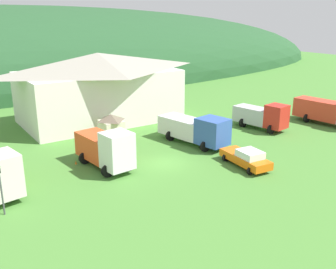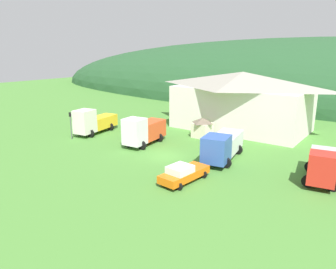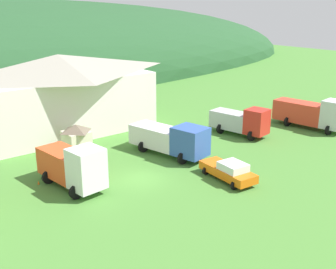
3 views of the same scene
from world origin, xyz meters
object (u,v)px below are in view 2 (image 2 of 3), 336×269
at_px(heavy_rig_white, 143,130).
at_px(traffic_light_west, 71,123).
at_px(heavy_rig_striped, 93,122).
at_px(service_pickup_orange, 183,173).
at_px(traffic_cone_near_pickup, 144,138).
at_px(depot_building, 241,100).
at_px(play_shed_cream, 202,127).
at_px(crane_truck_red, 322,165).
at_px(box_truck_blue, 222,145).

distance_m(heavy_rig_white, traffic_light_west, 10.25).
distance_m(heavy_rig_striped, service_pickup_orange, 20.99).
distance_m(heavy_rig_striped, traffic_cone_near_pickup, 7.95).
relative_size(heavy_rig_striped, service_pickup_orange, 1.40).
bearing_deg(service_pickup_orange, depot_building, -163.35).
relative_size(heavy_rig_striped, traffic_light_west, 2.08).
bearing_deg(play_shed_cream, crane_truck_red, -22.44).
xyz_separation_m(depot_building, service_pickup_orange, (4.30, -21.97, -3.60)).
height_order(play_shed_cream, box_truck_blue, box_truck_blue).
distance_m(service_pickup_orange, traffic_cone_near_pickup, 15.57).
height_order(play_shed_cream, heavy_rig_white, heavy_rig_white).
relative_size(play_shed_cream, box_truck_blue, 0.32).
bearing_deg(crane_truck_red, box_truck_blue, -99.83).
height_order(depot_building, crane_truck_red, depot_building).
bearing_deg(depot_building, heavy_rig_striped, -135.38).
bearing_deg(heavy_rig_white, service_pickup_orange, 51.50).
bearing_deg(service_pickup_orange, heavy_rig_white, -116.67).
distance_m(crane_truck_red, service_pickup_orange, 12.55).
xyz_separation_m(crane_truck_red, traffic_cone_near_pickup, (-22.65, 1.61, -1.65)).
xyz_separation_m(box_truck_blue, traffic_cone_near_pickup, (-12.66, 1.61, -1.69)).
xyz_separation_m(heavy_rig_white, traffic_light_west, (-9.52, -3.77, 0.41)).
bearing_deg(depot_building, traffic_cone_near_pickup, -122.84).
relative_size(play_shed_cream, heavy_rig_white, 0.40).
bearing_deg(traffic_light_west, crane_truck_red, 8.61).
bearing_deg(heavy_rig_white, box_truck_blue, 88.02).
distance_m(heavy_rig_striped, crane_truck_red, 29.98).
relative_size(heavy_rig_white, crane_truck_red, 1.00).
height_order(crane_truck_red, traffic_light_west, traffic_light_west).
xyz_separation_m(heavy_rig_striped, service_pickup_orange, (19.92, -6.55, -0.97)).
distance_m(heavy_rig_striped, heavy_rig_white, 9.32).
distance_m(traffic_light_west, traffic_cone_near_pickup, 9.99).
bearing_deg(crane_truck_red, play_shed_cream, -122.30).
bearing_deg(play_shed_cream, traffic_light_west, -140.24).
distance_m(play_shed_cream, box_truck_blue, 9.42).
height_order(depot_building, heavy_rig_striped, depot_building).
bearing_deg(heavy_rig_striped, traffic_light_west, -12.63).
height_order(play_shed_cream, crane_truck_red, crane_truck_red).
bearing_deg(service_pickup_orange, heavy_rig_striped, -102.61).
bearing_deg(box_truck_blue, traffic_light_west, -88.00).
xyz_separation_m(depot_building, crane_truck_red, (14.34, -14.48, -2.78)).
bearing_deg(traffic_cone_near_pickup, crane_truck_red, -4.06).
distance_m(heavy_rig_white, box_truck_blue, 10.68).
distance_m(depot_building, crane_truck_red, 20.57).
bearing_deg(traffic_cone_near_pickup, heavy_rig_white, -50.21).
xyz_separation_m(play_shed_cream, traffic_light_west, (-13.67, -11.38, 0.87)).
bearing_deg(heavy_rig_striped, box_truck_blue, 83.21).
height_order(heavy_rig_white, traffic_cone_near_pickup, heavy_rig_white).
bearing_deg(traffic_cone_near_pickup, box_truck_blue, -7.27).
distance_m(depot_building, heavy_rig_striped, 22.11).
bearing_deg(crane_truck_red, heavy_rig_striped, -98.06).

